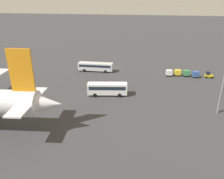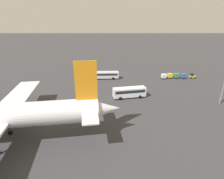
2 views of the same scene
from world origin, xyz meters
name	(u,v)px [view 1 (image 1 of 2)]	position (x,y,z in m)	size (l,w,h in m)	color
ground_plane	(113,68)	(0.00, 0.00, 0.00)	(600.00, 600.00, 0.00)	#38383A
shuttle_bus_near	(96,66)	(5.14, 5.33, 1.82)	(12.18, 3.61, 3.02)	silver
shuttle_bus_far	(107,88)	(-3.57, 24.74, 1.98)	(10.59, 4.51, 3.32)	white
baggage_tug	(209,75)	(-32.37, 4.36, 0.94)	(2.41, 1.64, 2.10)	gold
worker_person	(109,65)	(1.64, 0.13, 0.87)	(0.38, 0.38, 1.74)	#1E1E2D
cargo_cart_blue	(196,74)	(-28.27, 5.15, 1.19)	(2.25, 1.99, 2.06)	#38383D
cargo_cart_green	(186,73)	(-25.50, 4.61, 1.19)	(2.25, 1.99, 2.06)	#38383D
cargo_cart_yellow	(178,72)	(-22.73, 4.63, 1.19)	(2.25, 1.99, 2.06)	#38383D
cargo_cart_white	(169,73)	(-19.96, 5.41, 1.19)	(2.25, 1.99, 2.06)	#38383D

